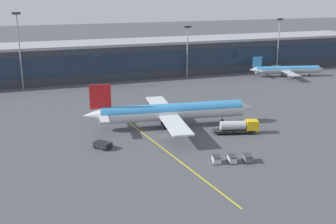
{
  "coord_description": "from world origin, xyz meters",
  "views": [
    {
      "loc": [
        -32.03,
        -91.64,
        33.65
      ],
      "look_at": [
        1.95,
        4.18,
        4.5
      ],
      "focal_mm": 45.91,
      "sensor_mm": 36.0,
      "label": 1
    }
  ],
  "objects_px": {
    "fuel_tanker": "(239,127)",
    "main_airliner": "(172,112)",
    "commuter_jet_far": "(287,70)",
    "baggage_cart_1": "(232,159)",
    "baggage_cart_2": "(248,158)",
    "baggage_cart_0": "(216,159)",
    "pushback_tug": "(102,145)"
  },
  "relations": [
    {
      "from": "baggage_cart_2",
      "to": "commuter_jet_far",
      "type": "bearing_deg",
      "value": 50.92
    },
    {
      "from": "main_airliner",
      "to": "commuter_jet_far",
      "type": "relative_size",
      "value": 1.44
    },
    {
      "from": "fuel_tanker",
      "to": "main_airliner",
      "type": "bearing_deg",
      "value": 141.17
    },
    {
      "from": "main_airliner",
      "to": "baggage_cart_2",
      "type": "relative_size",
      "value": 15.0
    },
    {
      "from": "pushback_tug",
      "to": "baggage_cart_2",
      "type": "height_order",
      "value": "baggage_cart_2"
    },
    {
      "from": "fuel_tanker",
      "to": "baggage_cart_2",
      "type": "bearing_deg",
      "value": -112.62
    },
    {
      "from": "baggage_cart_0",
      "to": "baggage_cart_1",
      "type": "relative_size",
      "value": 1.0
    },
    {
      "from": "baggage_cart_2",
      "to": "baggage_cart_0",
      "type": "bearing_deg",
      "value": 165.24
    },
    {
      "from": "pushback_tug",
      "to": "commuter_jet_far",
      "type": "distance_m",
      "value": 101.71
    },
    {
      "from": "fuel_tanker",
      "to": "baggage_cart_2",
      "type": "distance_m",
      "value": 17.82
    },
    {
      "from": "baggage_cart_1",
      "to": "commuter_jet_far",
      "type": "bearing_deg",
      "value": 49.16
    },
    {
      "from": "baggage_cart_2",
      "to": "commuter_jet_far",
      "type": "relative_size",
      "value": 0.1
    },
    {
      "from": "baggage_cart_0",
      "to": "baggage_cart_1",
      "type": "height_order",
      "value": "same"
    },
    {
      "from": "baggage_cart_0",
      "to": "baggage_cart_1",
      "type": "distance_m",
      "value": 3.2
    },
    {
      "from": "main_airliner",
      "to": "baggage_cart_0",
      "type": "relative_size",
      "value": 15.0
    },
    {
      "from": "baggage_cart_1",
      "to": "commuter_jet_far",
      "type": "xyz_separation_m",
      "value": [
        62.25,
        72.03,
        1.99
      ]
    },
    {
      "from": "pushback_tug",
      "to": "baggage_cart_2",
      "type": "relative_size",
      "value": 1.5
    },
    {
      "from": "fuel_tanker",
      "to": "baggage_cart_0",
      "type": "distance_m",
      "value": 19.74
    },
    {
      "from": "main_airliner",
      "to": "commuter_jet_far",
      "type": "distance_m",
      "value": 79.98
    },
    {
      "from": "commuter_jet_far",
      "to": "baggage_cart_1",
      "type": "bearing_deg",
      "value": -130.84
    },
    {
      "from": "fuel_tanker",
      "to": "baggage_cart_2",
      "type": "height_order",
      "value": "fuel_tanker"
    },
    {
      "from": "commuter_jet_far",
      "to": "main_airliner",
      "type": "bearing_deg",
      "value": -145.17
    },
    {
      "from": "main_airliner",
      "to": "fuel_tanker",
      "type": "distance_m",
      "value": 17.25
    },
    {
      "from": "commuter_jet_far",
      "to": "pushback_tug",
      "type": "bearing_deg",
      "value": -147.02
    },
    {
      "from": "pushback_tug",
      "to": "baggage_cart_1",
      "type": "distance_m",
      "value": 28.46
    },
    {
      "from": "fuel_tanker",
      "to": "baggage_cart_1",
      "type": "relative_size",
      "value": 3.75
    },
    {
      "from": "main_airliner",
      "to": "fuel_tanker",
      "type": "xyz_separation_m",
      "value": [
        13.34,
        -10.74,
        -2.14
      ]
    },
    {
      "from": "pushback_tug",
      "to": "baggage_cart_1",
      "type": "xyz_separation_m",
      "value": [
        23.06,
        -16.68,
        -0.07
      ]
    },
    {
      "from": "main_airliner",
      "to": "commuter_jet_far",
      "type": "xyz_separation_m",
      "value": [
        65.65,
        45.68,
        -1.1
      ]
    },
    {
      "from": "main_airliner",
      "to": "pushback_tug",
      "type": "xyz_separation_m",
      "value": [
        -19.66,
        -9.67,
        -3.03
      ]
    },
    {
      "from": "main_airliner",
      "to": "pushback_tug",
      "type": "height_order",
      "value": "main_airliner"
    },
    {
      "from": "pushback_tug",
      "to": "fuel_tanker",
      "type": "bearing_deg",
      "value": -1.84
    }
  ]
}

